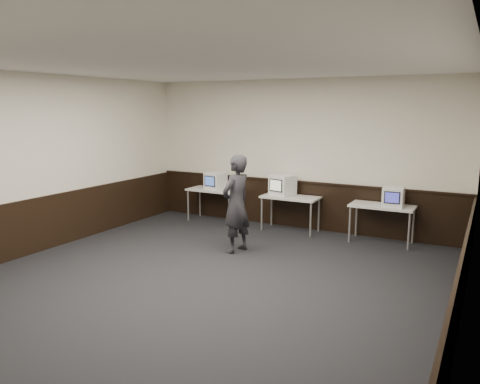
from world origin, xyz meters
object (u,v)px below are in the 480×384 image
at_px(desk_right, 382,209).
at_px(emac_center, 283,185).
at_px(desk_center, 290,200).
at_px(emac_right, 393,197).
at_px(emac_left, 215,181).
at_px(person, 236,204).
at_px(desk_left, 214,192).

distance_m(desk_right, emac_center, 2.12).
bearing_deg(desk_center, emac_center, 169.39).
height_order(emac_center, emac_right, emac_center).
relative_size(emac_left, emac_center, 0.83).
height_order(desk_center, person, person).
relative_size(desk_left, desk_right, 1.00).
bearing_deg(person, desk_right, 141.67).
bearing_deg(person, desk_left, -126.51).
distance_m(desk_center, emac_left, 1.86).
bearing_deg(desk_right, desk_left, 180.00).
relative_size(desk_center, person, 0.68).
bearing_deg(desk_left, emac_center, 1.27).
relative_size(desk_right, emac_right, 2.79).
bearing_deg(desk_right, emac_right, -13.89).
xyz_separation_m(desk_left, emac_right, (4.00, -0.05, 0.26)).
relative_size(desk_left, emac_center, 2.16).
xyz_separation_m(desk_left, person, (1.59, -1.82, 0.21)).
xyz_separation_m(emac_left, emac_center, (1.64, 0.05, 0.02)).
bearing_deg(desk_center, person, -99.56).
bearing_deg(desk_center, emac_left, -179.48).
bearing_deg(desk_center, desk_right, 0.00).
bearing_deg(desk_center, emac_right, -1.36).
bearing_deg(emac_right, emac_center, 174.07).
bearing_deg(desk_center, desk_left, 180.00).
distance_m(desk_center, emac_right, 2.12).
bearing_deg(emac_center, emac_left, -163.92).
height_order(desk_center, emac_left, emac_left).
height_order(emac_left, emac_center, emac_center).
xyz_separation_m(desk_left, emac_center, (1.70, 0.04, 0.29)).
xyz_separation_m(emac_center, person, (-0.10, -1.85, -0.08)).
bearing_deg(desk_right, emac_center, 178.97).
relative_size(desk_center, emac_center, 2.16).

